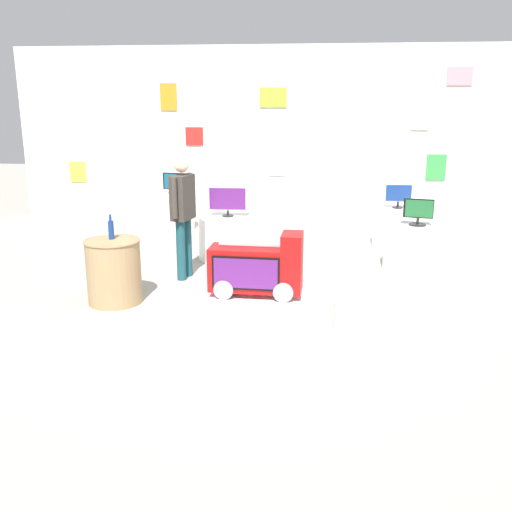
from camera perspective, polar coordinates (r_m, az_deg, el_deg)
ground_plane at (r=6.43m, az=-2.38°, el=-5.74°), size 30.00×30.00×0.00m
back_wall_display at (r=11.26m, az=1.46°, el=11.99°), size 10.03×0.13×3.34m
main_display_pedestal at (r=6.19m, az=-0.03°, el=-5.18°), size 1.70×1.70×0.29m
novelty_firetruck_tv at (r=6.04m, az=0.15°, el=-1.41°), size 1.00×0.45×0.69m
display_pedestal_left_rear at (r=9.50m, az=13.88°, el=2.76°), size 0.76×0.76×0.65m
tv_on_left_rear at (r=9.40m, az=14.10°, el=6.02°), size 0.44×0.17×0.39m
display_pedestal_center_rear at (r=8.56m, az=-2.81°, el=1.85°), size 0.88×0.88×0.65m
tv_on_center_rear at (r=8.44m, az=-2.86°, el=5.66°), size 0.58×0.17×0.44m
display_pedestal_right_rear at (r=8.24m, az=15.71°, el=0.77°), size 0.88×0.88×0.65m
tv_on_right_rear at (r=8.13m, az=15.98°, el=4.30°), size 0.40×0.23×0.37m
display_pedestal_far_right at (r=10.69m, az=-8.02°, el=4.41°), size 0.67×0.67×0.65m
tv_on_far_right at (r=10.60m, az=-8.12°, el=7.29°), size 0.47×0.19×0.40m
side_table_round at (r=6.86m, az=-14.06°, el=-1.45°), size 0.65×0.65×0.76m
bottle_on_side_table at (r=6.79m, az=-14.33°, el=2.63°), size 0.07×0.07×0.29m
shopper_browsing_near_truck at (r=7.53m, az=-7.35°, el=4.71°), size 0.28×0.55×1.62m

